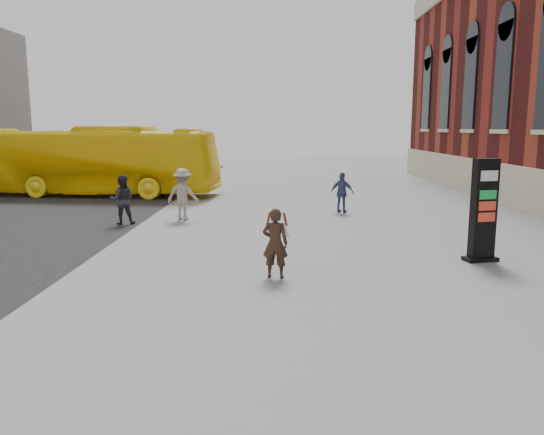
{
  "coord_description": "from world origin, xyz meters",
  "views": [
    {
      "loc": [
        -0.14,
        -11.57,
        3.3
      ],
      "look_at": [
        -0.32,
        0.88,
        1.19
      ],
      "focal_mm": 35.0,
      "sensor_mm": 36.0,
      "label": 1
    }
  ],
  "objects_px": {
    "bus": "(94,161)",
    "pedestrian_b": "(183,194)",
    "woman": "(275,242)",
    "pedestrian_c": "(342,193)",
    "pedestrian_a": "(122,200)",
    "info_pylon": "(483,211)"
  },
  "relations": [
    {
      "from": "woman",
      "to": "pedestrian_c",
      "type": "relative_size",
      "value": 0.99
    },
    {
      "from": "pedestrian_b",
      "to": "info_pylon",
      "type": "bearing_deg",
      "value": 158.97
    },
    {
      "from": "bus",
      "to": "pedestrian_b",
      "type": "distance_m",
      "value": 9.07
    },
    {
      "from": "bus",
      "to": "pedestrian_b",
      "type": "height_order",
      "value": "bus"
    },
    {
      "from": "bus",
      "to": "pedestrian_a",
      "type": "height_order",
      "value": "bus"
    },
    {
      "from": "woman",
      "to": "pedestrian_a",
      "type": "bearing_deg",
      "value": -42.11
    },
    {
      "from": "bus",
      "to": "pedestrian_b",
      "type": "bearing_deg",
      "value": -135.58
    },
    {
      "from": "pedestrian_b",
      "to": "bus",
      "type": "bearing_deg",
      "value": -37.82
    },
    {
      "from": "info_pylon",
      "to": "bus",
      "type": "height_order",
      "value": "bus"
    },
    {
      "from": "pedestrian_a",
      "to": "pedestrian_c",
      "type": "bearing_deg",
      "value": -174.71
    },
    {
      "from": "woman",
      "to": "pedestrian_c",
      "type": "distance_m",
      "value": 9.59
    },
    {
      "from": "woman",
      "to": "bus",
      "type": "relative_size",
      "value": 0.13
    },
    {
      "from": "pedestrian_a",
      "to": "bus",
      "type": "bearing_deg",
      "value": -78.38
    },
    {
      "from": "woman",
      "to": "pedestrian_b",
      "type": "xyz_separation_m",
      "value": [
        -3.41,
        7.49,
        0.13
      ]
    },
    {
      "from": "woman",
      "to": "bus",
      "type": "xyz_separation_m",
      "value": [
        -9.05,
        14.55,
        0.89
      ]
    },
    {
      "from": "pedestrian_b",
      "to": "pedestrian_c",
      "type": "xyz_separation_m",
      "value": [
        5.96,
        1.76,
        -0.14
      ]
    },
    {
      "from": "pedestrian_a",
      "to": "pedestrian_b",
      "type": "bearing_deg",
      "value": -168.48
    },
    {
      "from": "info_pylon",
      "to": "pedestrian_a",
      "type": "relative_size",
      "value": 1.5
    },
    {
      "from": "bus",
      "to": "pedestrian_c",
      "type": "xyz_separation_m",
      "value": [
        11.6,
        -5.3,
        -0.9
      ]
    },
    {
      "from": "info_pylon",
      "to": "pedestrian_a",
      "type": "distance_m",
      "value": 11.64
    },
    {
      "from": "woman",
      "to": "pedestrian_a",
      "type": "height_order",
      "value": "pedestrian_a"
    },
    {
      "from": "pedestrian_a",
      "to": "pedestrian_b",
      "type": "distance_m",
      "value": 2.14
    }
  ]
}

